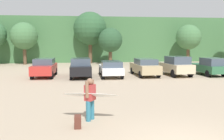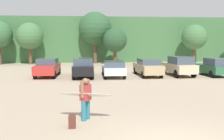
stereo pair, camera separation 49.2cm
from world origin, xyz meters
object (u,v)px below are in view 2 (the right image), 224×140
parked_car_forest_green (213,67)px  surfboard_white (86,95)px  parked_car_red (48,67)px  parked_car_champagne (179,66)px  person_adult (86,96)px  parked_car_tan (148,67)px  backpack_dropped (72,121)px  parked_car_black (83,67)px  parked_car_white (113,68)px

parked_car_forest_green → surfboard_white: 16.05m
parked_car_red → parked_car_champagne: parked_car_champagne is taller
parked_car_champagne → person_adult: bearing=139.6°
parked_car_red → parked_car_forest_green: (14.54, -0.85, -0.02)m
parked_car_tan → backpack_dropped: parked_car_tan is taller
parked_car_tan → surfboard_white: bearing=153.8°
parked_car_forest_green → person_adult: size_ratio=2.52×
parked_car_black → person_adult: (0.34, -11.84, 0.10)m
parked_car_black → backpack_dropped: size_ratio=9.76×
parked_car_red → person_adult: 12.94m
parked_car_champagne → person_adult: parked_car_champagne is taller
person_adult → backpack_dropped: 1.18m
parked_car_red → parked_car_black: bearing=-100.4°
parked_car_forest_green → person_adult: person_adult is taller
parked_car_black → surfboard_white: 11.82m
parked_car_red → parked_car_white: 5.71m
person_adult → surfboard_white: 0.07m
parked_car_red → parked_car_forest_green: 14.56m
parked_car_black → parked_car_tan: bearing=-87.8°
parked_car_tan → parked_car_forest_green: (5.78, -0.43, 0.00)m
parked_car_red → parked_car_white: parked_car_red is taller
parked_car_champagne → parked_car_white: bearing=84.9°
surfboard_white → backpack_dropped: size_ratio=5.00×
parked_car_champagne → parked_car_red: bearing=80.7°
parked_car_forest_green → person_adult: bearing=131.3°
parked_car_white → parked_car_tan: size_ratio=0.99×
parked_car_red → parked_car_champagne: bearing=-91.8°
surfboard_white → backpack_dropped: (-0.48, -0.85, -0.76)m
parked_car_white → backpack_dropped: (-2.70, -12.57, -0.52)m
parked_car_forest_green → backpack_dropped: (-11.57, -12.45, -0.57)m
parked_car_white → person_adult: 11.95m
parked_car_black → parked_car_white: 2.57m
parked_car_champagne → surfboard_white: size_ratio=1.85×
parked_car_champagne → backpack_dropped: (-8.53, -12.68, -0.66)m
parked_car_black → parked_car_champagne: (8.40, 0.02, 0.05)m
parked_car_black → person_adult: person_adult is taller
parked_car_tan → parked_car_forest_green: parked_car_forest_green is taller
parked_car_white → parked_car_forest_green: (8.87, -0.12, 0.05)m
parked_car_white → person_adult: person_adult is taller
parked_car_red → parked_car_champagne: size_ratio=0.97×
surfboard_white → backpack_dropped: surfboard_white is taller
parked_car_forest_green → surfboard_white: parked_car_forest_green is taller
parked_car_white → surfboard_white: size_ratio=1.92×
parked_car_forest_green → backpack_dropped: 17.01m
parked_car_red → parked_car_champagne: (11.50, -0.63, 0.07)m
parked_car_white → parked_car_champagne: (5.83, 0.11, 0.13)m
parked_car_black → parked_car_forest_green: 11.44m
parked_car_champagne → parked_car_forest_green: size_ratio=1.00×
parked_car_black → parked_car_tan: (5.66, 0.21, -0.04)m
parked_car_black → parked_car_white: bearing=-92.1°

